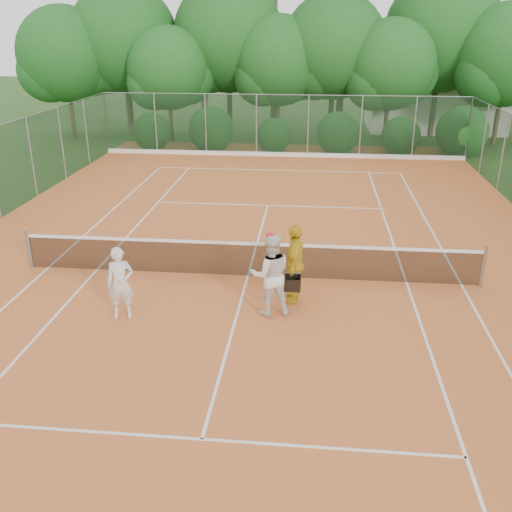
{
  "coord_description": "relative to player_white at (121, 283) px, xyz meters",
  "views": [
    {
      "loc": [
        1.6,
        -13.61,
        6.17
      ],
      "look_at": [
        0.34,
        -1.2,
        1.1
      ],
      "focal_mm": 40.0,
      "sensor_mm": 36.0,
      "label": 1
    }
  ],
  "objects": [
    {
      "name": "ground",
      "position": [
        2.56,
        2.48,
        -0.85
      ],
      "size": [
        120.0,
        120.0,
        0.0
      ],
      "primitive_type": "plane",
      "color": "#27491A",
      "rests_on": "ground"
    },
    {
      "name": "clay_court",
      "position": [
        2.56,
        2.48,
        -0.84
      ],
      "size": [
        18.0,
        36.0,
        0.02
      ],
      "primitive_type": "cube",
      "color": "#D06A30",
      "rests_on": "ground"
    },
    {
      "name": "club_building",
      "position": [
        11.56,
        26.48,
        0.65
      ],
      "size": [
        8.0,
        5.0,
        3.0
      ],
      "primitive_type": "cube",
      "color": "beige",
      "rests_on": "ground"
    },
    {
      "name": "tennis_net",
      "position": [
        2.56,
        2.48,
        -0.32
      ],
      "size": [
        11.97,
        0.1,
        1.1
      ],
      "color": "gray",
      "rests_on": "clay_court"
    },
    {
      "name": "player_white",
      "position": [
        0.0,
        0.0,
        0.0
      ],
      "size": [
        0.69,
        0.55,
        1.65
      ],
      "primitive_type": "imported",
      "rotation": [
        0.0,
        0.0,
        0.28
      ],
      "color": "silver",
      "rests_on": "clay_court"
    },
    {
      "name": "player_center_grp",
      "position": [
        3.3,
        0.5,
        0.14
      ],
      "size": [
        1.09,
        0.93,
        1.96
      ],
      "color": "silver",
      "rests_on": "clay_court"
    },
    {
      "name": "player_yellow",
      "position": [
        3.82,
        1.19,
        0.13
      ],
      "size": [
        0.59,
        1.17,
        1.92
      ],
      "primitive_type": "imported",
      "rotation": [
        0.0,
        0.0,
        -1.68
      ],
      "color": "gold",
      "rests_on": "clay_court"
    },
    {
      "name": "ball_hopper",
      "position": [
        3.8,
        0.75,
        -0.18
      ],
      "size": [
        0.36,
        0.36,
        0.82
      ],
      "rotation": [
        0.0,
        0.0,
        -0.16
      ],
      "color": "gray",
      "rests_on": "clay_court"
    },
    {
      "name": "stray_ball_a",
      "position": [
        0.08,
        14.63,
        -0.79
      ],
      "size": [
        0.07,
        0.07,
        0.07
      ],
      "primitive_type": "sphere",
      "color": "yellow",
      "rests_on": "clay_court"
    },
    {
      "name": "stray_ball_b",
      "position": [
        4.75,
        13.5,
        -0.79
      ],
      "size": [
        0.07,
        0.07,
        0.07
      ],
      "primitive_type": "sphere",
      "color": "#D6ED37",
      "rests_on": "clay_court"
    },
    {
      "name": "stray_ball_c",
      "position": [
        5.89,
        14.45,
        -0.79
      ],
      "size": [
        0.07,
        0.07,
        0.07
      ],
      "primitive_type": "sphere",
      "color": "#B4CE2F",
      "rests_on": "clay_court"
    },
    {
      "name": "court_markings",
      "position": [
        2.56,
        2.48,
        -0.82
      ],
      "size": [
        11.03,
        23.83,
        0.01
      ],
      "color": "white",
      "rests_on": "clay_court"
    },
    {
      "name": "fence_back",
      "position": [
        2.56,
        17.48,
        0.67
      ],
      "size": [
        18.07,
        0.07,
        3.0
      ],
      "color": "#19381E",
      "rests_on": "clay_court"
    },
    {
      "name": "tropical_treeline",
      "position": [
        3.99,
        22.7,
        4.27
      ],
      "size": [
        32.1,
        8.49,
        15.03
      ],
      "color": "brown",
      "rests_on": "ground"
    }
  ]
}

